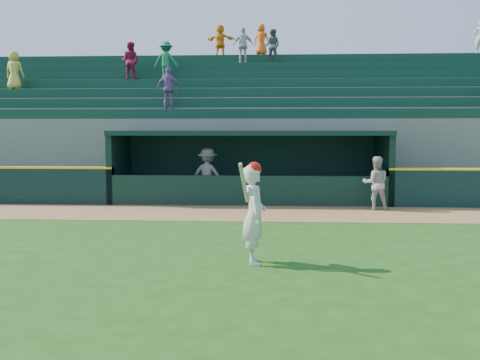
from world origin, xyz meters
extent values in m
plane|color=#1E4D13|center=(0.00, 0.00, 0.00)|extent=(120.00, 120.00, 0.00)
cube|color=olive|center=(0.00, 4.90, 0.01)|extent=(40.00, 3.00, 0.01)
imported|color=#AAAAA5|center=(3.98, 5.84, 0.83)|extent=(0.83, 0.65, 1.67)
imported|color=#989893|center=(-1.46, 7.49, 0.93)|extent=(1.34, 0.96, 1.87)
cube|color=slate|center=(0.00, 7.70, 0.02)|extent=(9.00, 2.60, 0.04)
cube|color=black|center=(-4.60, 7.70, 1.15)|extent=(0.20, 2.60, 2.30)
cube|color=black|center=(4.60, 7.70, 1.15)|extent=(0.20, 2.60, 2.30)
cube|color=black|center=(0.00, 9.00, 1.15)|extent=(9.40, 0.20, 2.30)
cube|color=black|center=(0.00, 7.70, 2.38)|extent=(9.40, 2.80, 0.16)
cube|color=black|center=(0.00, 6.48, 0.50)|extent=(9.00, 0.16, 1.00)
cube|color=brown|center=(0.00, 8.50, 0.25)|extent=(8.40, 0.45, 0.10)
cube|color=slate|center=(0.00, 9.53, 1.46)|extent=(34.00, 0.85, 2.91)
cube|color=#0F3828|center=(0.00, 9.41, 3.09)|extent=(34.00, 0.60, 0.36)
cube|color=slate|center=(0.00, 10.38, 1.68)|extent=(34.00, 0.85, 3.36)
cube|color=#0F3828|center=(0.00, 10.26, 3.54)|extent=(34.00, 0.60, 0.36)
cube|color=slate|center=(0.00, 11.22, 1.91)|extent=(34.00, 0.85, 3.81)
cube|color=#0F3828|center=(0.00, 11.11, 3.99)|extent=(34.00, 0.60, 0.36)
cube|color=slate|center=(0.00, 12.07, 2.13)|extent=(34.00, 0.85, 4.26)
cube|color=#0F3828|center=(0.00, 11.96, 4.44)|extent=(34.00, 0.60, 0.36)
cube|color=slate|center=(0.00, 12.93, 2.35)|extent=(34.00, 0.85, 4.71)
cube|color=#0F3828|center=(0.00, 12.81, 4.89)|extent=(34.00, 0.60, 0.36)
cube|color=slate|center=(0.00, 13.78, 2.58)|extent=(34.00, 0.85, 5.16)
cube|color=#0F3828|center=(0.00, 13.66, 5.34)|extent=(34.00, 0.60, 0.36)
cube|color=slate|center=(0.00, 14.62, 2.80)|extent=(34.00, 0.85, 5.61)
cube|color=#0F3828|center=(0.00, 14.51, 5.79)|extent=(34.00, 0.60, 0.36)
cube|color=slate|center=(0.00, 15.20, 2.80)|extent=(34.50, 0.30, 5.61)
imported|color=orange|center=(0.27, 14.53, 6.70)|extent=(0.79, 0.59, 1.45)
imported|color=beige|center=(-0.54, 13.68, 6.32)|extent=(0.94, 0.40, 1.59)
imported|color=#545454|center=(0.78, 13.68, 6.27)|extent=(0.84, 0.72, 1.50)
imported|color=#1A7548|center=(-3.74, 11.97, 5.43)|extent=(1.11, 0.73, 1.62)
imported|color=gold|center=(-9.96, 11.12, 4.97)|extent=(0.82, 0.57, 1.59)
imported|color=#855A9B|center=(-3.15, 9.43, 4.07)|extent=(0.94, 0.39, 1.60)
imported|color=orange|center=(-1.65, 14.53, 6.69)|extent=(1.38, 0.61, 1.44)
imported|color=silver|center=(10.24, 14.53, 6.71)|extent=(0.59, 0.44, 1.48)
imported|color=maroon|center=(-5.27, 11.97, 5.42)|extent=(0.88, 0.75, 1.60)
imported|color=silver|center=(0.42, -1.13, 0.91)|extent=(0.50, 0.71, 1.82)
sphere|color=#BC130A|center=(0.42, -1.13, 1.75)|extent=(0.27, 0.27, 0.27)
cylinder|color=tan|center=(0.24, -1.35, 1.52)|extent=(0.19, 0.52, 0.76)
camera|label=1|loc=(0.70, -10.86, 2.44)|focal=40.00mm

